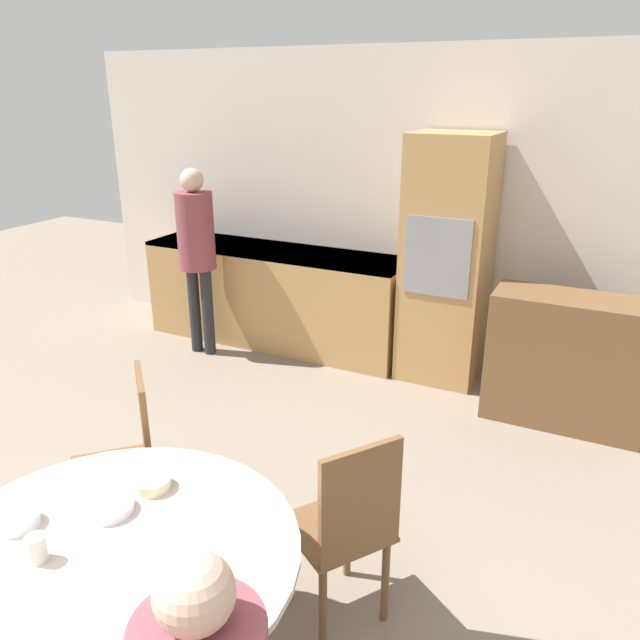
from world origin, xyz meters
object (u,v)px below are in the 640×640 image
(sideboard, at_px, (567,361))
(dining_table, at_px, (116,595))
(chair_far_left, at_px, (129,454))
(bowl_far, at_px, (18,520))
(chair_far_right, at_px, (348,525))
(oven_unit, at_px, (447,261))
(bowl_near, at_px, (110,508))
(person_standing, at_px, (196,242))
(cup, at_px, (37,549))
(bowl_centre, at_px, (152,483))

(sideboard, xyz_separation_m, dining_table, (-1.24, -3.09, 0.06))
(chair_far_left, distance_m, bowl_far, 0.83)
(sideboard, relative_size, chair_far_right, 1.11)
(oven_unit, distance_m, bowl_near, 3.33)
(oven_unit, distance_m, person_standing, 2.12)
(oven_unit, relative_size, bowl_near, 10.41)
(oven_unit, xyz_separation_m, chair_far_left, (-0.84, -2.74, -0.44))
(dining_table, relative_size, chair_far_right, 1.42)
(dining_table, relative_size, person_standing, 0.83)
(oven_unit, relative_size, dining_table, 1.44)
(person_standing, height_order, bowl_far, person_standing)
(sideboard, bearing_deg, bowl_far, -117.78)
(oven_unit, bearing_deg, chair_far_right, -82.26)
(chair_far_left, distance_m, cup, 1.00)
(dining_table, xyz_separation_m, cup, (-0.19, -0.14, 0.25))
(sideboard, xyz_separation_m, chair_far_right, (-0.63, -2.36, 0.07))
(oven_unit, height_order, bowl_centre, oven_unit)
(chair_far_left, bearing_deg, bowl_near, -7.05)
(bowl_near, distance_m, bowl_far, 0.33)
(bowl_near, bearing_deg, bowl_centre, 76.44)
(person_standing, relative_size, bowl_far, 10.31)
(oven_unit, height_order, sideboard, oven_unit)
(dining_table, relative_size, bowl_near, 7.24)
(dining_table, distance_m, chair_far_left, 0.95)
(oven_unit, xyz_separation_m, bowl_centre, (-0.35, -3.11, -0.23))
(sideboard, bearing_deg, chair_far_left, -128.05)
(chair_far_left, distance_m, bowl_centre, 0.65)
(bowl_near, bearing_deg, cup, -95.40)
(bowl_near, bearing_deg, chair_far_left, 128.31)
(chair_far_right, xyz_separation_m, person_standing, (-2.43, 2.23, 0.49))
(person_standing, relative_size, cup, 16.58)
(dining_table, bearing_deg, bowl_centre, 107.67)
(cup, distance_m, bowl_centre, 0.51)
(dining_table, relative_size, bowl_far, 8.54)
(chair_far_right, height_order, bowl_near, chair_far_right)
(oven_unit, bearing_deg, person_standing, -166.20)
(chair_far_right, bearing_deg, bowl_near, -19.77)
(bowl_centre, relative_size, bowl_far, 0.97)
(chair_far_left, relative_size, chair_far_right, 1.00)
(oven_unit, relative_size, chair_far_left, 2.04)
(sideboard, distance_m, bowl_centre, 3.06)
(sideboard, relative_size, dining_table, 0.78)
(cup, bearing_deg, person_standing, 117.80)
(dining_table, bearing_deg, cup, -143.08)
(bowl_centre, bearing_deg, dining_table, -72.33)
(chair_far_left, relative_size, cup, 9.71)
(bowl_centre, bearing_deg, cup, -98.56)
(chair_far_right, relative_size, cup, 9.71)
(bowl_near, bearing_deg, bowl_far, -139.25)
(chair_far_left, relative_size, bowl_centre, 6.21)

